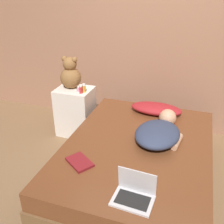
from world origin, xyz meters
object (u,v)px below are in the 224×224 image
Objects in this scene: bottle_pink at (79,89)px; book at (80,162)px; teddy_bear at (71,74)px; pillow at (156,109)px; bottle_amber at (84,88)px; bottle_red at (81,89)px; person_lying at (159,132)px; laptop at (134,193)px.

bottle_pink is 0.25× the size of book.
pillow is at bearing 1.61° from teddy_bear.
bottle_amber reaches higher than bottle_pink.
pillow is 5.56× the size of bottle_red.
pillow is at bearing 6.95° from bottle_pink.
teddy_bear is (-1.21, 0.51, 0.29)m from person_lying.
laptop reaches higher than book.
laptop is 2.87× the size of bottle_amber.
bottle_pink reaches higher than book.
pillow is 0.92m from bottle_red.
bottle_pink is at bearing -173.05° from pillow.
bottle_red reaches higher than bottle_pink.
person_lying is 1.84× the size of teddy_bear.
laptop is at bearing -51.22° from bottle_pink.
bottle_amber is (-0.99, 0.42, 0.17)m from person_lying.
bottle_amber is at bearing -172.49° from pillow.
bottle_pink is (-0.94, -0.11, 0.18)m from pillow.
laptop is (-0.04, -0.86, -0.03)m from person_lying.
laptop is 2.84× the size of bottle_red.
teddy_bear reaches higher than bottle_pink.
teddy_bear is 1.33m from book.
teddy_bear is 3.74× the size of bottle_amber.
person_lying is at bearing -22.80° from teddy_bear.
book is at bearing -66.55° from bottle_red.
person_lying is at bearing -76.71° from pillow.
bottle_red is 0.38× the size of book.
bottle_red is at bearing 113.45° from book.
bottle_amber is 0.37× the size of book.
bottle_pink is (-1.07, 0.42, 0.15)m from person_lying.
pillow is 1.24m from book.
bottle_red is at bearing -33.60° from teddy_bear.
book is (0.41, -1.04, -0.24)m from bottle_amber.
book is (-0.46, -1.15, -0.05)m from pillow.
bottle_amber is at bearing 130.28° from laptop.
bottle_amber reaches higher than person_lying.
pillow is at bearing 97.18° from laptop.
bottle_red is (0.05, -0.04, 0.02)m from bottle_pink.
laptop is at bearing -86.29° from pillow.
laptop is at bearing -49.38° from teddy_bear.
bottle_pink is 0.65× the size of bottle_red.
person_lying is 2.57× the size of book.
laptop is 0.60m from book.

